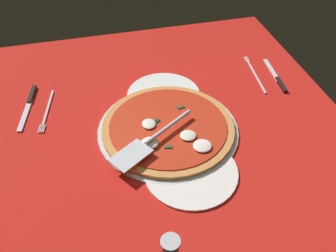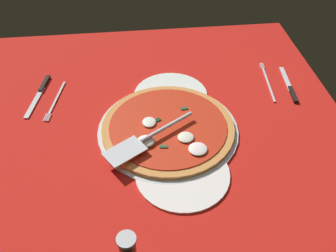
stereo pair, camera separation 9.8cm
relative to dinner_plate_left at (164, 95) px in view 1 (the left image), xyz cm
name	(u,v)px [view 1 (the left image)]	position (x,y,z in cm)	size (l,w,h in cm)	color
ground_plane	(152,130)	(13.15, -6.49, -0.90)	(107.68, 107.68, 0.80)	red
pizza_pan	(168,130)	(15.07, -2.48, 0.01)	(37.44, 37.44, 1.02)	silver
dinner_plate_left	(164,95)	(0.00, 0.00, 0.00)	(21.71, 21.71, 1.00)	white
dinner_plate_right	(191,172)	(30.51, -0.76, 0.00)	(22.51, 22.51, 1.00)	white
pizza	(168,127)	(15.31, -2.51, 1.24)	(35.20, 35.20, 2.70)	#D48944
pizza_server	(150,141)	(21.26, -8.65, 3.54)	(17.21, 23.91, 1.00)	silver
place_setting_near	(38,108)	(-3.28, -36.44, -0.14)	(21.56, 16.18, 1.40)	white
place_setting_far	(266,77)	(-1.27, 33.77, -0.15)	(21.47, 15.23, 1.40)	white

